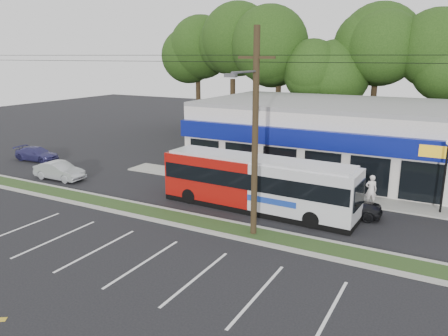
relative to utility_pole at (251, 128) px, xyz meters
name	(u,v)px	position (x,y,z in m)	size (l,w,h in m)	color
ground	(192,231)	(-2.83, -0.93, -5.41)	(120.00, 120.00, 0.00)	black
grass_strip	(202,223)	(-2.83, 0.07, -5.35)	(40.00, 1.60, 0.12)	#2A3C18
curb_south	(193,228)	(-2.83, -0.78, -5.34)	(40.00, 0.25, 0.14)	#9E9E93
curb_north	(210,218)	(-2.83, 0.92, -5.34)	(40.00, 0.25, 0.14)	#9E9E93
sidewalk	(335,196)	(2.17, 8.07, -5.36)	(32.00, 2.20, 0.10)	#9E9E93
strip_mall	(368,139)	(2.67, 14.99, -2.76)	(25.00, 12.55, 5.30)	#BAB6AD
utility_pole	(251,128)	(0.00, 0.00, 0.00)	(50.00, 2.77, 10.00)	#2D2313
lamp_post	(446,168)	(8.17, 7.87, -2.74)	(0.30, 0.30, 4.25)	black
tree_line	(378,58)	(1.17, 25.07, 3.00)	(46.76, 6.76, 11.83)	black
metrobus	(257,182)	(-1.23, 3.57, -3.77)	(11.59, 2.85, 3.10)	#99100B
car_dark	(345,204)	(3.45, 5.06, -4.73)	(1.62, 4.04, 1.38)	black
car_silver	(59,171)	(-16.35, 2.57, -4.77)	(1.37, 3.92, 1.29)	#A0A4A7
car_blue	(37,154)	(-22.71, 5.77, -4.83)	(1.63, 4.02, 1.17)	navy
pedestrian_a	(371,190)	(4.39, 7.57, -4.49)	(0.68, 0.44, 1.86)	white
pedestrian_b	(294,187)	(0.00, 6.40, -4.65)	(0.74, 0.58, 1.53)	#B4ABA2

